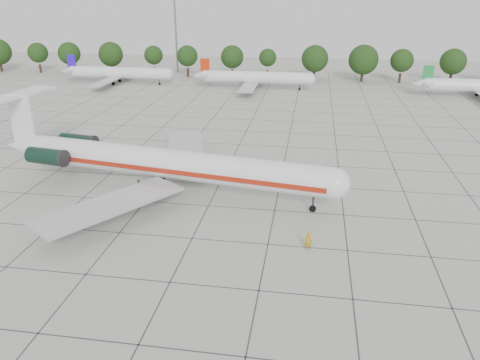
{
  "coord_description": "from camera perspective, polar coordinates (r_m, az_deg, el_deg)",
  "views": [
    {
      "loc": [
        11.61,
        -49.7,
        24.41
      ],
      "look_at": [
        3.8,
        0.29,
        3.5
      ],
      "focal_mm": 35.0,
      "sensor_mm": 36.0,
      "label": 1
    }
  ],
  "objects": [
    {
      "name": "bg_airliner_c",
      "position": [
        122.91,
        1.91,
        12.37
      ],
      "size": [
        28.24,
        27.2,
        7.4
      ],
      "color": "silver",
      "rests_on": "ground"
    },
    {
      "name": "ground_crew",
      "position": [
        47.45,
        8.3,
        -7.36
      ],
      "size": [
        0.79,
        0.58,
        2.01
      ],
      "primitive_type": "imported",
      "rotation": [
        0.0,
        0.0,
        3.29
      ],
      "color": "#BE8C0B",
      "rests_on": "ground"
    },
    {
      "name": "tree_line",
      "position": [
        137.93,
        -0.96,
        14.77
      ],
      "size": [
        249.86,
        8.44,
        10.22
      ],
      "color": "#332114",
      "rests_on": "ground"
    },
    {
      "name": "apron_joints",
      "position": [
        70.12,
        -1.22,
        2.08
      ],
      "size": [
        170.0,
        170.0,
        0.02
      ],
      "primitive_type": "cube",
      "color": "#383838",
      "rests_on": "ground"
    },
    {
      "name": "floodlight_mast",
      "position": [
        148.03,
        -7.87,
        18.33
      ],
      "size": [
        1.6,
        1.6,
        25.45
      ],
      "color": "slate",
      "rests_on": "ground"
    },
    {
      "name": "bg_airliner_b",
      "position": [
        134.03,
        -14.6,
        12.52
      ],
      "size": [
        28.24,
        27.2,
        7.4
      ],
      "color": "silver",
      "rests_on": "ground"
    },
    {
      "name": "ground",
      "position": [
        56.57,
        -3.86,
        -3.16
      ],
      "size": [
        260.0,
        260.0,
        0.0
      ],
      "primitive_type": "plane",
      "color": "#A9A9A2",
      "rests_on": "ground"
    },
    {
      "name": "main_airliner",
      "position": [
        60.32,
        -10.47,
        2.23
      ],
      "size": [
        47.28,
        36.93,
        11.15
      ],
      "rotation": [
        0.0,
        0.0,
        -0.16
      ],
      "color": "silver",
      "rests_on": "ground"
    }
  ]
}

